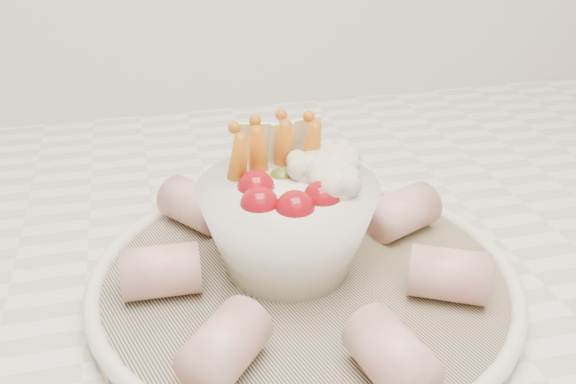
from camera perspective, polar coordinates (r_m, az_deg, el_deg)
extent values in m
cube|color=white|center=(0.59, 5.15, -3.83)|extent=(2.04, 0.62, 0.04)
cylinder|color=navy|center=(0.48, 1.43, -8.14)|extent=(0.39, 0.39, 0.01)
torus|color=white|center=(0.48, 1.44, -7.41)|extent=(0.32, 0.32, 0.01)
sphere|color=maroon|center=(0.43, -2.55, -1.20)|extent=(0.03, 0.03, 0.03)
sphere|color=maroon|center=(0.43, 0.63, -1.61)|extent=(0.03, 0.03, 0.03)
sphere|color=maroon|center=(0.44, 3.04, -0.65)|extent=(0.03, 0.03, 0.03)
sphere|color=maroon|center=(0.45, -2.86, 0.29)|extent=(0.03, 0.03, 0.03)
sphere|color=#486120|center=(0.47, -0.55, 1.02)|extent=(0.02, 0.02, 0.02)
cone|color=#C46512|center=(0.47, -2.67, 2.76)|extent=(0.03, 0.04, 0.06)
cone|color=#C46512|center=(0.48, -0.37, 3.32)|extent=(0.02, 0.03, 0.06)
cone|color=#C46512|center=(0.48, 2.06, 3.17)|extent=(0.02, 0.03, 0.06)
cone|color=#C46512|center=(0.46, -4.49, 2.03)|extent=(0.03, 0.04, 0.06)
sphere|color=beige|center=(0.47, 4.12, 1.38)|extent=(0.03, 0.03, 0.03)
sphere|color=beige|center=(0.45, 4.27, 0.06)|extent=(0.03, 0.03, 0.03)
sphere|color=beige|center=(0.48, 4.19, 2.41)|extent=(0.03, 0.03, 0.03)
sphere|color=beige|center=(0.47, 1.94, 1.55)|extent=(0.03, 0.03, 0.03)
cube|color=beige|center=(0.49, -1.94, 3.86)|extent=(0.04, 0.02, 0.05)
cube|color=beige|center=(0.49, 0.52, 4.12)|extent=(0.04, 0.02, 0.05)
cylinder|color=#BD5658|center=(0.53, 10.17, -1.75)|extent=(0.06, 0.06, 0.04)
cylinder|color=#BD5658|center=(0.56, 1.43, 0.59)|extent=(0.05, 0.06, 0.04)
cylinder|color=#BD5658|center=(0.54, -8.28, -1.15)|extent=(0.06, 0.07, 0.04)
cylinder|color=#BD5658|center=(0.46, -11.22, -6.92)|extent=(0.06, 0.04, 0.04)
cylinder|color=#BD5658|center=(0.39, -5.63, -13.47)|extent=(0.06, 0.06, 0.04)
cylinder|color=#BD5658|center=(0.39, 9.16, -14.14)|extent=(0.05, 0.06, 0.04)
cylinder|color=#BD5658|center=(0.46, 14.11, -7.13)|extent=(0.06, 0.06, 0.04)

